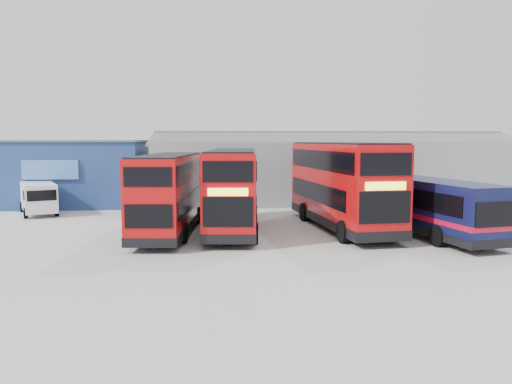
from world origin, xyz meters
The scene contains 8 objects.
ground_plane centered at (0.00, 0.00, 0.00)m, with size 120.00×120.00×0.00m, color #A9A9A4.
office_block centered at (-14.00, 17.99, 2.58)m, with size 12.30×8.32×5.12m.
maintenance_shed centered at (8.00, 20.00, 2.60)m, with size 30.50×12.00×5.89m.
double_decker_left centered at (-4.73, 4.30, 2.16)m, with size 3.39×10.44×4.34m.
double_decker_centre centered at (-1.23, 4.95, 2.28)m, with size 3.46×10.98×4.57m.
double_decker_right centered at (5.04, 5.14, 2.47)m, with size 3.96×11.96×4.97m.
single_decker_blue centered at (9.03, 3.11, 1.51)m, with size 4.57×11.46×3.04m.
panel_van centered at (-14.40, 12.41, 1.22)m, with size 3.81×5.33×2.18m.
Camera 1 is at (-2.31, -22.98, 5.10)m, focal length 35.00 mm.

